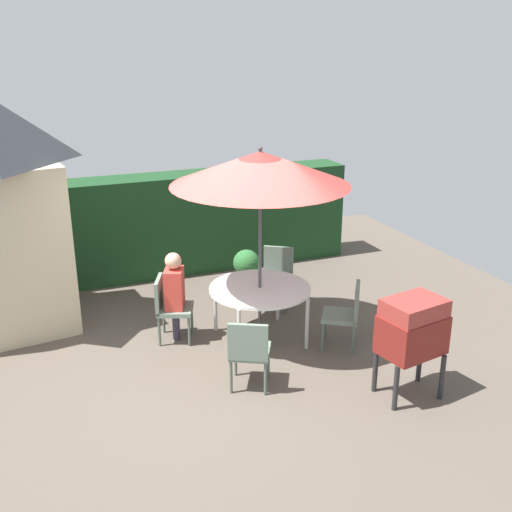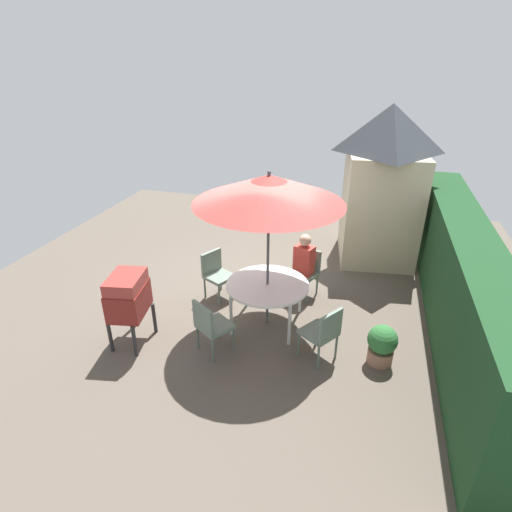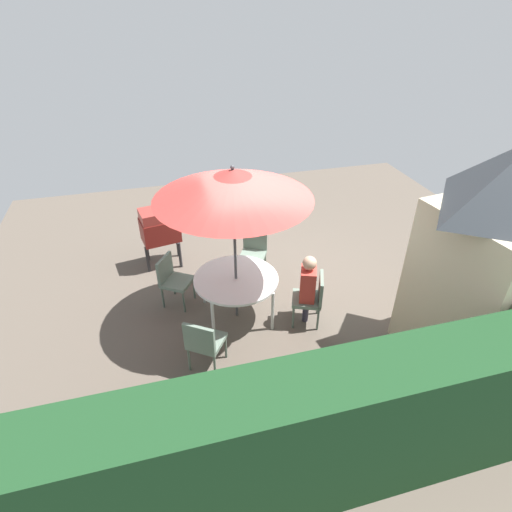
{
  "view_description": "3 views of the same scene",
  "coord_description": "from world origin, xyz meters",
  "px_view_note": "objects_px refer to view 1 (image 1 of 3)",
  "views": [
    {
      "loc": [
        -2.06,
        -6.54,
        3.9
      ],
      "look_at": [
        0.8,
        0.6,
        1.18
      ],
      "focal_mm": 42.96,
      "sensor_mm": 36.0,
      "label": 1
    },
    {
      "loc": [
        6.49,
        1.87,
        4.18
      ],
      "look_at": [
        0.34,
        0.15,
        1.01
      ],
      "focal_mm": 28.82,
      "sensor_mm": 36.0,
      "label": 2
    },
    {
      "loc": [
        1.9,
        5.75,
        4.64
      ],
      "look_at": [
        0.49,
        0.52,
        1.16
      ],
      "focal_mm": 28.98,
      "sensor_mm": 36.0,
      "label": 3
    }
  ],
  "objects_px": {
    "potted_plant_by_shed": "(246,267)",
    "patio_table": "(260,291)",
    "person_in_red": "(174,286)",
    "patio_umbrella": "(260,168)",
    "chair_toward_house": "(277,272)",
    "chair_far_side": "(249,349)",
    "chair_toward_hedge": "(347,312)",
    "chair_near_shed": "(169,304)",
    "bbq_grill": "(413,329)"
  },
  "relations": [
    {
      "from": "potted_plant_by_shed",
      "to": "patio_table",
      "type": "bearing_deg",
      "value": -105.55
    },
    {
      "from": "person_in_red",
      "to": "potted_plant_by_shed",
      "type": "bearing_deg",
      "value": 42.36
    },
    {
      "from": "patio_umbrella",
      "to": "potted_plant_by_shed",
      "type": "height_order",
      "value": "patio_umbrella"
    },
    {
      "from": "chair_toward_house",
      "to": "person_in_red",
      "type": "relative_size",
      "value": 0.71
    },
    {
      "from": "chair_far_side",
      "to": "chair_toward_house",
      "type": "xyz_separation_m",
      "value": [
        1.29,
        2.15,
        0.0
      ]
    },
    {
      "from": "chair_far_side",
      "to": "chair_toward_hedge",
      "type": "bearing_deg",
      "value": 17.48
    },
    {
      "from": "patio_table",
      "to": "person_in_red",
      "type": "relative_size",
      "value": 1.08
    },
    {
      "from": "chair_toward_hedge",
      "to": "person_in_red",
      "type": "height_order",
      "value": "person_in_red"
    },
    {
      "from": "patio_umbrella",
      "to": "chair_near_shed",
      "type": "xyz_separation_m",
      "value": [
        -1.14,
        0.46,
        -1.86
      ]
    },
    {
      "from": "chair_far_side",
      "to": "patio_table",
      "type": "bearing_deg",
      "value": 62.3
    },
    {
      "from": "patio_table",
      "to": "chair_near_shed",
      "type": "bearing_deg",
      "value": 158.13
    },
    {
      "from": "patio_table",
      "to": "chair_far_side",
      "type": "xyz_separation_m",
      "value": [
        -0.6,
        -1.13,
        -0.2
      ]
    },
    {
      "from": "chair_toward_house",
      "to": "chair_near_shed",
      "type": "bearing_deg",
      "value": -163.11
    },
    {
      "from": "patio_table",
      "to": "bbq_grill",
      "type": "height_order",
      "value": "bbq_grill"
    },
    {
      "from": "chair_near_shed",
      "to": "chair_toward_house",
      "type": "bearing_deg",
      "value": 16.89
    },
    {
      "from": "chair_toward_hedge",
      "to": "potted_plant_by_shed",
      "type": "height_order",
      "value": "chair_toward_hedge"
    },
    {
      "from": "person_in_red",
      "to": "bbq_grill",
      "type": "bearing_deg",
      "value": -47.97
    },
    {
      "from": "patio_table",
      "to": "chair_toward_hedge",
      "type": "height_order",
      "value": "chair_toward_hedge"
    },
    {
      "from": "bbq_grill",
      "to": "chair_toward_house",
      "type": "bearing_deg",
      "value": 97.02
    },
    {
      "from": "chair_near_shed",
      "to": "potted_plant_by_shed",
      "type": "bearing_deg",
      "value": 40.34
    },
    {
      "from": "chair_toward_house",
      "to": "chair_far_side",
      "type": "bearing_deg",
      "value": -120.99
    },
    {
      "from": "patio_table",
      "to": "chair_near_shed",
      "type": "height_order",
      "value": "chair_near_shed"
    },
    {
      "from": "bbq_grill",
      "to": "chair_toward_house",
      "type": "distance_m",
      "value": 2.99
    },
    {
      "from": "chair_toward_hedge",
      "to": "potted_plant_by_shed",
      "type": "xyz_separation_m",
      "value": [
        -0.46,
        2.51,
        -0.19
      ]
    },
    {
      "from": "bbq_grill",
      "to": "chair_far_side",
      "type": "height_order",
      "value": "bbq_grill"
    },
    {
      "from": "chair_near_shed",
      "to": "chair_toward_house",
      "type": "height_order",
      "value": "same"
    },
    {
      "from": "chair_near_shed",
      "to": "chair_toward_hedge",
      "type": "bearing_deg",
      "value": -27.36
    },
    {
      "from": "chair_toward_hedge",
      "to": "chair_near_shed",
      "type": "bearing_deg",
      "value": 152.64
    },
    {
      "from": "person_in_red",
      "to": "chair_far_side",
      "type": "bearing_deg",
      "value": -73.24
    },
    {
      "from": "patio_umbrella",
      "to": "chair_near_shed",
      "type": "bearing_deg",
      "value": 158.13
    },
    {
      "from": "patio_umbrella",
      "to": "chair_toward_house",
      "type": "height_order",
      "value": "patio_umbrella"
    },
    {
      "from": "patio_umbrella",
      "to": "bbq_grill",
      "type": "height_order",
      "value": "patio_umbrella"
    },
    {
      "from": "potted_plant_by_shed",
      "to": "bbq_grill",
      "type": "bearing_deg",
      "value": -81.93
    },
    {
      "from": "patio_table",
      "to": "potted_plant_by_shed",
      "type": "xyz_separation_m",
      "value": [
        0.52,
        1.87,
        -0.38
      ]
    },
    {
      "from": "chair_toward_hedge",
      "to": "chair_toward_house",
      "type": "bearing_deg",
      "value": 99.56
    },
    {
      "from": "bbq_grill",
      "to": "person_in_red",
      "type": "relative_size",
      "value": 0.95
    },
    {
      "from": "patio_table",
      "to": "chair_toward_hedge",
      "type": "xyz_separation_m",
      "value": [
        0.98,
        -0.64,
        -0.2
      ]
    },
    {
      "from": "chair_far_side",
      "to": "chair_toward_hedge",
      "type": "xyz_separation_m",
      "value": [
        1.57,
        0.5,
        0.0
      ]
    },
    {
      "from": "chair_toward_house",
      "to": "chair_toward_hedge",
      "type": "bearing_deg",
      "value": -80.44
    },
    {
      "from": "chair_far_side",
      "to": "chair_toward_house",
      "type": "bearing_deg",
      "value": 59.01
    },
    {
      "from": "bbq_grill",
      "to": "chair_near_shed",
      "type": "distance_m",
      "value": 3.27
    },
    {
      "from": "bbq_grill",
      "to": "chair_toward_hedge",
      "type": "relative_size",
      "value": 1.33
    },
    {
      "from": "patio_table",
      "to": "person_in_red",
      "type": "bearing_deg",
      "value": 158.13
    },
    {
      "from": "chair_near_shed",
      "to": "person_in_red",
      "type": "bearing_deg",
      "value": -21.87
    },
    {
      "from": "bbq_grill",
      "to": "chair_toward_house",
      "type": "relative_size",
      "value": 1.33
    },
    {
      "from": "bbq_grill",
      "to": "person_in_red",
      "type": "height_order",
      "value": "person_in_red"
    },
    {
      "from": "patio_umbrella",
      "to": "potted_plant_by_shed",
      "type": "relative_size",
      "value": 4.19
    },
    {
      "from": "chair_toward_house",
      "to": "potted_plant_by_shed",
      "type": "xyz_separation_m",
      "value": [
        -0.18,
        0.86,
        -0.19
      ]
    },
    {
      "from": "chair_toward_house",
      "to": "person_in_red",
      "type": "distance_m",
      "value": 1.88
    },
    {
      "from": "patio_table",
      "to": "person_in_red",
      "type": "xyz_separation_m",
      "value": [
        -1.07,
        0.43,
        0.07
      ]
    }
  ]
}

